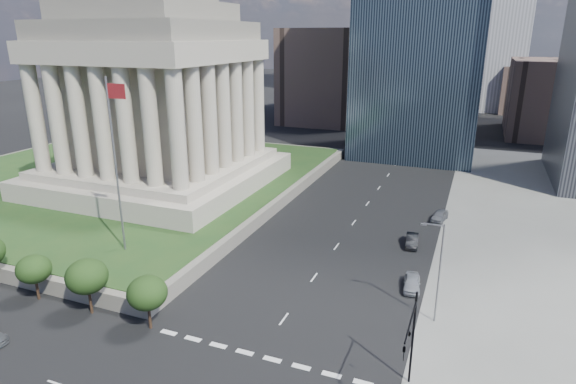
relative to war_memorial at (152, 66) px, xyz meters
The scene contains 13 objects.
ground 65.71m from the war_memorial, 56.82° to the left, with size 500.00×500.00×0.00m, color black.
plaza_terrace 23.35m from the war_memorial, 169.70° to the left, with size 66.00×70.00×1.80m, color slate.
plaza_lawn 22.52m from the war_memorial, 169.70° to the left, with size 64.00×68.00×0.10m, color #1C3C18.
war_memorial is the anchor object (origin of this frame).
flagpole 28.16m from the war_memorial, 63.11° to the right, with size 2.52×0.24×20.00m.
midrise_glass 59.82m from the war_memorial, 52.55° to the left, with size 26.00×26.00×60.00m, color black.
building_filler_ne 105.88m from the war_memorial, 51.17° to the left, with size 20.00×30.00×20.00m, color brown.
building_filler_nw 82.43m from the war_memorial, 87.21° to the left, with size 24.00×30.00×28.00m, color brown.
traffic_signal_ne 60.00m from the war_memorial, 36.42° to the right, with size 0.30×5.74×8.00m.
street_lamp_north 54.92m from the war_memorial, 25.92° to the right, with size 2.13×0.22×10.00m.
parked_sedan_near 52.17m from the war_memorial, 21.42° to the right, with size 4.30×1.73×1.47m, color #A1A3A9.
parked_sedan_mid 48.10m from the war_memorial, ahead, with size 4.37×1.52×1.44m, color black.
parked_sedan_far 50.16m from the war_memorial, ahead, with size 1.79×4.46×1.52m, color slate.
Camera 1 is at (15.29, -17.22, 26.04)m, focal length 30.00 mm.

